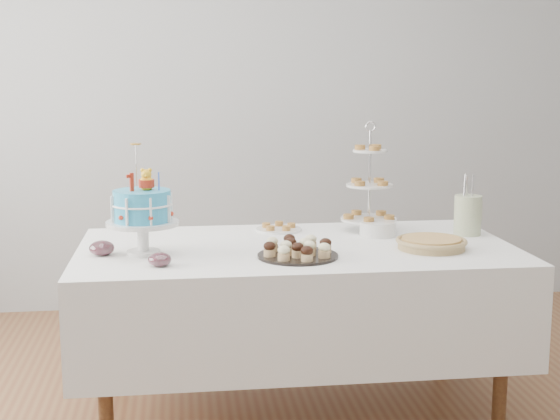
{
  "coord_description": "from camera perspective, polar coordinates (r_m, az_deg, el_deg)",
  "views": [
    {
      "loc": [
        -0.51,
        -3.05,
        1.52
      ],
      "look_at": [
        -0.07,
        0.3,
        0.93
      ],
      "focal_mm": 50.0,
      "sensor_mm": 36.0,
      "label": 1
    }
  ],
  "objects": [
    {
      "name": "table",
      "position": [
        3.52,
        1.19,
        -6.23
      ],
      "size": [
        1.92,
        1.02,
        0.77
      ],
      "color": "silver",
      "rests_on": "floor"
    },
    {
      "name": "walls",
      "position": [
        3.09,
        2.08,
        6.72
      ],
      "size": [
        5.04,
        4.04,
        2.7
      ],
      "color": "#A9ACAF",
      "rests_on": "floor"
    },
    {
      "name": "plate_stack",
      "position": [
        3.7,
        7.16,
        -1.36
      ],
      "size": [
        0.17,
        0.17,
        0.07
      ],
      "color": "silver",
      "rests_on": "table"
    },
    {
      "name": "birthday_cake",
      "position": [
        3.32,
        -10.01,
        -1.07
      ],
      "size": [
        0.31,
        0.31,
        0.47
      ],
      "rotation": [
        0.0,
        0.0,
        0.32
      ],
      "color": "silver",
      "rests_on": "table"
    },
    {
      "name": "pie",
      "position": [
        3.46,
        11.01,
        -2.36
      ],
      "size": [
        0.31,
        0.31,
        0.05
      ],
      "color": "tan",
      "rests_on": "table"
    },
    {
      "name": "jam_bowl_a",
      "position": [
        3.13,
        -8.79,
        -3.62
      ],
      "size": [
        0.09,
        0.09,
        0.06
      ],
      "color": "silver",
      "rests_on": "table"
    },
    {
      "name": "cupcake_tray",
      "position": [
        3.24,
        1.31,
        -2.81
      ],
      "size": [
        0.34,
        0.34,
        0.08
      ],
      "color": "black",
      "rests_on": "table"
    },
    {
      "name": "jam_bowl_b",
      "position": [
        3.36,
        -12.9,
        -2.75
      ],
      "size": [
        0.11,
        0.11,
        0.06
      ],
      "color": "silver",
      "rests_on": "table"
    },
    {
      "name": "pastry_plate",
      "position": [
        3.79,
        -0.1,
        -1.3
      ],
      "size": [
        0.22,
        0.22,
        0.03
      ],
      "color": "silver",
      "rests_on": "table"
    },
    {
      "name": "utensil_pitcher",
      "position": [
        3.79,
        13.58,
        -0.25
      ],
      "size": [
        0.14,
        0.13,
        0.29
      ],
      "rotation": [
        0.0,
        0.0,
        0.07
      ],
      "color": "beige",
      "rests_on": "table"
    },
    {
      "name": "tiered_stand",
      "position": [
        3.77,
        6.56,
        1.77
      ],
      "size": [
        0.27,
        0.27,
        0.53
      ],
      "color": "silver",
      "rests_on": "table"
    }
  ]
}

